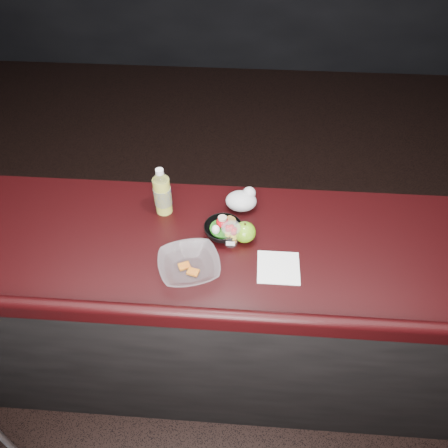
{
  "coord_description": "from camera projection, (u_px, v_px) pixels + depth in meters",
  "views": [
    {
      "loc": [
        0.11,
        -0.88,
        2.31
      ],
      "look_at": [
        0.02,
        0.33,
        1.1
      ],
      "focal_mm": 35.0,
      "sensor_mm": 36.0,
      "label": 1
    }
  ],
  "objects": [
    {
      "name": "plastic_bag",
      "position": [
        242.0,
        200.0,
        1.87
      ],
      "size": [
        0.13,
        0.11,
        0.1
      ],
      "color": "silver",
      "rests_on": "counter"
    },
    {
      "name": "paper_napkin",
      "position": [
        278.0,
        268.0,
        1.66
      ],
      "size": [
        0.16,
        0.16,
        0.0
      ],
      "primitive_type": "cube",
      "rotation": [
        0.0,
        0.0,
        0.0
      ],
      "color": "white",
      "rests_on": "counter"
    },
    {
      "name": "ground",
      "position": [
        216.0,
        418.0,
        2.26
      ],
      "size": [
        8.0,
        8.0,
        0.0
      ],
      "primitive_type": "plane",
      "color": "black",
      "rests_on": "ground"
    },
    {
      "name": "counter",
      "position": [
        220.0,
        314.0,
        2.11
      ],
      "size": [
        4.06,
        0.71,
        1.02
      ],
      "color": "black",
      "rests_on": "ground"
    },
    {
      "name": "takeout_bowl",
      "position": [
        189.0,
        266.0,
        1.63
      ],
      "size": [
        0.29,
        0.29,
        0.06
      ],
      "rotation": [
        0.0,
        0.0,
        0.3
      ],
      "color": "silver",
      "rests_on": "counter"
    },
    {
      "name": "fruit_cup",
      "position": [
        231.0,
        233.0,
        1.71
      ],
      "size": [
        0.08,
        0.08,
        0.11
      ],
      "color": "white",
      "rests_on": "counter"
    },
    {
      "name": "room_shell",
      "position": [
        205.0,
        95.0,
        0.97
      ],
      "size": [
        8.0,
        8.0,
        8.0
      ],
      "color": "black",
      "rests_on": "ground"
    },
    {
      "name": "green_apple",
      "position": [
        245.0,
        232.0,
        1.74
      ],
      "size": [
        0.09,
        0.09,
        0.09
      ],
      "color": "#4B850F",
      "rests_on": "counter"
    },
    {
      "name": "lemonade_bottle",
      "position": [
        162.0,
        194.0,
        1.82
      ],
      "size": [
        0.07,
        0.07,
        0.22
      ],
      "color": "gold",
      "rests_on": "counter"
    },
    {
      "name": "snack_bowl",
      "position": [
        223.0,
        229.0,
        1.77
      ],
      "size": [
        0.18,
        0.18,
        0.09
      ],
      "rotation": [
        0.0,
        0.0,
        -0.17
      ],
      "color": "black",
      "rests_on": "counter"
    }
  ]
}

